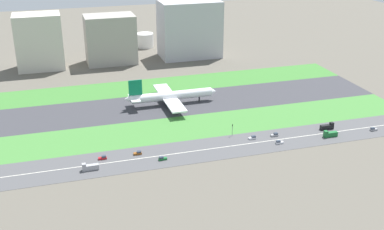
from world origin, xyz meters
name	(u,v)px	position (x,y,z in m)	size (l,w,h in m)	color
ground_plane	(180,103)	(0.00, 0.00, 0.00)	(800.00, 800.00, 0.00)	#5B564C
runway	(180,103)	(0.00, 0.00, 0.05)	(280.00, 46.00, 0.10)	#38383D
grass_median_north	(166,85)	(0.00, 41.00, 0.05)	(280.00, 36.00, 0.10)	#3D7A33
grass_median_south	(198,126)	(0.00, -41.00, 0.05)	(280.00, 36.00, 0.10)	#427F38
highway	(215,148)	(0.00, -73.00, 0.05)	(280.00, 28.00, 0.10)	#4C4C4F
highway_centerline	(215,148)	(0.00, -73.00, 0.11)	(266.00, 0.50, 0.01)	silver
airliner	(170,96)	(-7.20, 0.00, 6.23)	(65.00, 56.00, 19.70)	white
car_3	(279,142)	(37.11, -78.00, 0.92)	(4.40, 1.80, 2.00)	silver
truck_2	(327,127)	(74.12, -68.00, 1.67)	(8.40, 2.50, 4.00)	black
car_6	(253,138)	(25.12, -68.00, 0.92)	(4.40, 1.80, 2.00)	silver
truck_0	(90,167)	(-69.10, -78.00, 1.67)	(8.40, 2.50, 4.00)	#99999E
car_0	(138,153)	(-42.41, -68.00, 0.92)	(4.40, 1.80, 2.00)	brown
truck_1	(330,134)	(69.92, -78.00, 1.67)	(8.40, 2.50, 4.00)	#19662D
car_4	(103,158)	(-61.39, -68.00, 0.92)	(4.40, 1.80, 2.00)	#B2191E
car_1	(162,158)	(-31.17, -78.00, 0.92)	(4.40, 1.80, 2.00)	#19662D
car_5	(373,129)	(99.69, -78.00, 0.92)	(4.40, 1.80, 2.00)	#99999E
car_2	(275,135)	(39.22, -68.00, 0.92)	(4.40, 1.80, 2.00)	#99999E
traffic_light	(232,129)	(15.47, -60.01, 4.29)	(0.36, 0.50, 7.20)	#4C4C51
terminal_building	(39,42)	(-90.00, 114.00, 23.02)	(37.80, 27.08, 46.03)	beige
hangar_building	(110,39)	(-30.74, 114.00, 20.88)	(42.54, 27.86, 41.76)	#9E998E
office_tower	(190,29)	(40.87, 114.00, 25.28)	(53.71, 32.50, 50.55)	#B2B2B7
fuel_tank_west	(106,41)	(-29.50, 159.00, 8.59)	(25.75, 25.75, 17.17)	silver
fuel_tank_centre	(145,40)	(8.29, 159.00, 6.78)	(17.01, 17.01, 13.56)	silver
fuel_tank_east	(175,36)	(39.26, 159.00, 8.69)	(17.13, 17.13, 17.38)	silver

